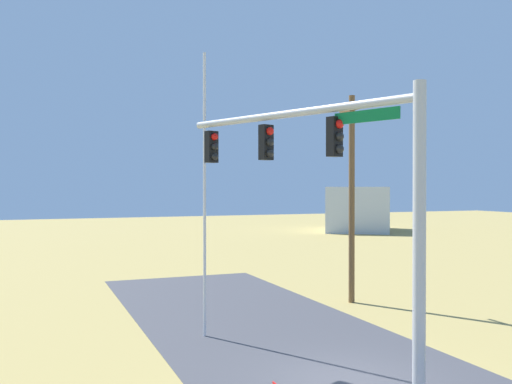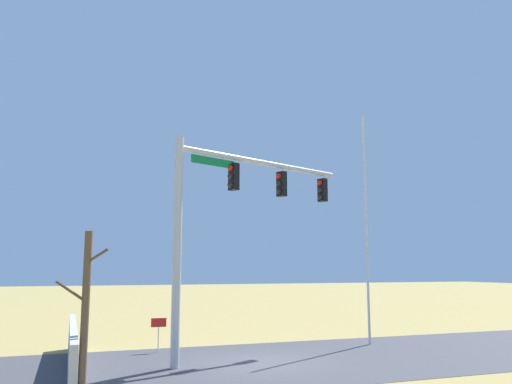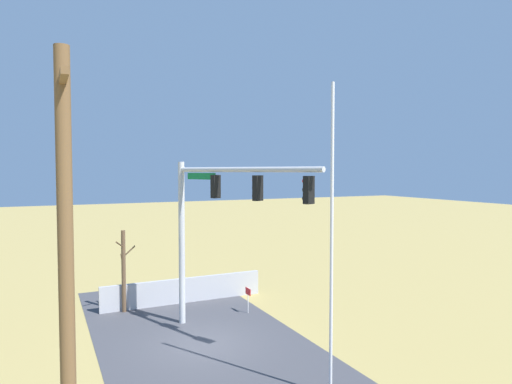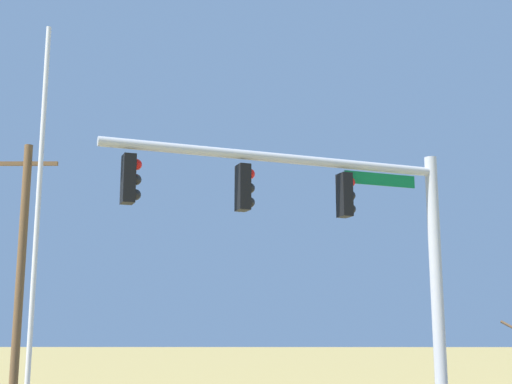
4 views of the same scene
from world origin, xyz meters
name	(u,v)px [view 3 (image 3 of 4)]	position (x,y,z in m)	size (l,w,h in m)	color
ground_plane	(204,344)	(0.00, 0.00, 0.00)	(160.00, 160.00, 0.00)	#9E894C
sidewalk_corner	(176,316)	(3.78, 0.07, 0.00)	(6.00, 6.00, 0.01)	#B7B5AD
retaining_fence	(184,290)	(5.76, -0.90, 0.65)	(0.20, 8.48, 1.29)	#A8A8AD
signal_mast	(215,211)	(0.69, -0.75, 5.23)	(7.28, 3.04, 7.30)	#B2B5BA
flagpole	(332,241)	(-5.58, -2.18, 4.77)	(0.10, 0.10, 9.55)	silver
utility_pole	(67,301)	(-8.51, 5.34, 4.67)	(1.90, 0.26, 9.01)	brown
bare_tree	(124,270)	(5.53, 2.20, 2.06)	(1.27, 1.02, 4.01)	brown
open_sign	(248,295)	(2.76, -3.19, 0.91)	(0.56, 0.04, 1.22)	silver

